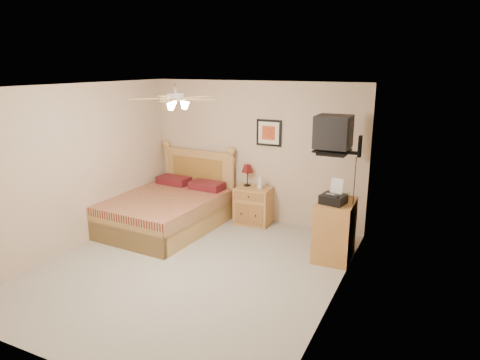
# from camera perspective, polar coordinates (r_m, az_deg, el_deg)

# --- Properties ---
(floor) EXTENTS (4.50, 4.50, 0.00)m
(floor) POSITION_cam_1_polar(r_m,az_deg,el_deg) (6.18, -6.67, -11.56)
(floor) COLOR #9E9A8E
(floor) RESTS_ON ground
(ceiling) EXTENTS (4.00, 4.50, 0.04)m
(ceiling) POSITION_cam_1_polar(r_m,az_deg,el_deg) (5.53, -7.47, 12.27)
(ceiling) COLOR white
(ceiling) RESTS_ON ground
(wall_back) EXTENTS (4.00, 0.04, 2.50)m
(wall_back) POSITION_cam_1_polar(r_m,az_deg,el_deg) (7.67, 2.01, 3.73)
(wall_back) COLOR #C7AD92
(wall_back) RESTS_ON ground
(wall_front) EXTENTS (4.00, 0.04, 2.50)m
(wall_front) POSITION_cam_1_polar(r_m,az_deg,el_deg) (4.12, -24.19, -7.82)
(wall_front) COLOR #C7AD92
(wall_front) RESTS_ON ground
(wall_left) EXTENTS (0.04, 4.50, 2.50)m
(wall_left) POSITION_cam_1_polar(r_m,az_deg,el_deg) (6.99, -21.03, 1.59)
(wall_left) COLOR #C7AD92
(wall_left) RESTS_ON ground
(wall_right) EXTENTS (0.04, 4.50, 2.50)m
(wall_right) POSITION_cam_1_polar(r_m,az_deg,el_deg) (4.98, 12.79, -2.95)
(wall_right) COLOR #C7AD92
(wall_right) RESTS_ON ground
(bed) EXTENTS (1.70, 2.17, 1.35)m
(bed) POSITION_cam_1_polar(r_m,az_deg,el_deg) (7.43, -10.09, -1.46)
(bed) COLOR #B38445
(bed) RESTS_ON ground
(nightstand) EXTENTS (0.64, 0.49, 0.67)m
(nightstand) POSITION_cam_1_polar(r_m,az_deg,el_deg) (7.65, 1.82, -3.40)
(nightstand) COLOR #C58643
(nightstand) RESTS_ON ground
(table_lamp) EXTENTS (0.27, 0.27, 0.39)m
(table_lamp) POSITION_cam_1_polar(r_m,az_deg,el_deg) (7.61, 0.99, 0.65)
(table_lamp) COLOR #5E1414
(table_lamp) RESTS_ON nightstand
(lotion_bottle) EXTENTS (0.13, 0.13, 0.27)m
(lotion_bottle) POSITION_cam_1_polar(r_m,az_deg,el_deg) (7.44, 2.74, -0.18)
(lotion_bottle) COLOR silver
(lotion_bottle) RESTS_ON nightstand
(framed_picture) EXTENTS (0.46, 0.04, 0.46)m
(framed_picture) POSITION_cam_1_polar(r_m,az_deg,el_deg) (7.48, 3.88, 6.30)
(framed_picture) COLOR black
(framed_picture) RESTS_ON wall_back
(dresser) EXTENTS (0.54, 0.76, 0.87)m
(dresser) POSITION_cam_1_polar(r_m,az_deg,el_deg) (6.43, 12.51, -6.48)
(dresser) COLOR #B66F3A
(dresser) RESTS_ON ground
(fax_machine) EXTENTS (0.38, 0.39, 0.34)m
(fax_machine) POSITION_cam_1_polar(r_m,az_deg,el_deg) (6.13, 12.37, -1.56)
(fax_machine) COLOR black
(fax_machine) RESTS_ON dresser
(magazine_lower) EXTENTS (0.20, 0.26, 0.02)m
(magazine_lower) POSITION_cam_1_polar(r_m,az_deg,el_deg) (6.53, 12.67, -1.99)
(magazine_lower) COLOR beige
(magazine_lower) RESTS_ON dresser
(magazine_upper) EXTENTS (0.19, 0.25, 0.02)m
(magazine_upper) POSITION_cam_1_polar(r_m,az_deg,el_deg) (6.54, 12.92, -1.80)
(magazine_upper) COLOR tan
(magazine_upper) RESTS_ON magazine_lower
(wall_tv) EXTENTS (0.56, 0.46, 0.58)m
(wall_tv) POSITION_cam_1_polar(r_m,az_deg,el_deg) (6.18, 13.68, 5.82)
(wall_tv) COLOR black
(wall_tv) RESTS_ON wall_right
(ceiling_fan) EXTENTS (1.14, 1.14, 0.28)m
(ceiling_fan) POSITION_cam_1_polar(r_m,az_deg,el_deg) (5.37, -8.59, 10.65)
(ceiling_fan) COLOR white
(ceiling_fan) RESTS_ON ceiling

